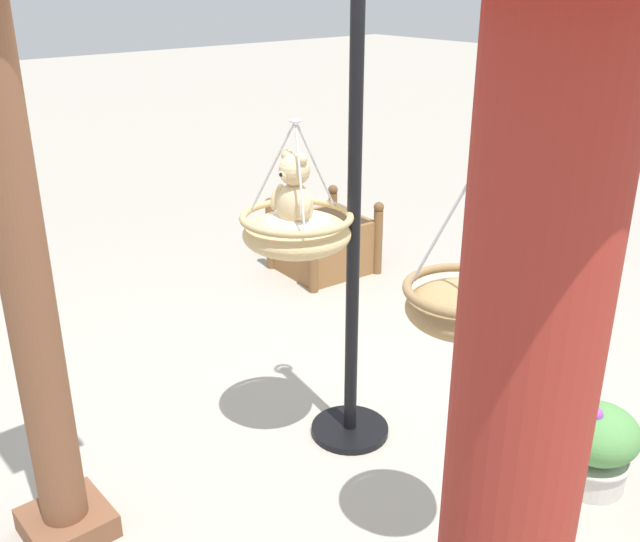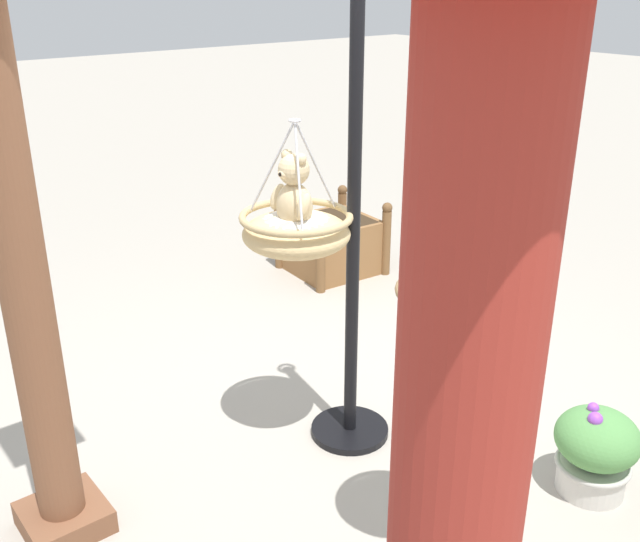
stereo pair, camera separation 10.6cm
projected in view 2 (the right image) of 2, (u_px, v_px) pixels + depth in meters
name	position (u px, v px, depth m)	size (l,w,h in m)	color
ground_plane	(334.00, 423.00, 4.22)	(40.00, 40.00, 0.00)	#A8A093
display_pole_central	(352.00, 309.00, 3.83)	(0.44, 0.44, 2.51)	black
hanging_basket_with_teddy	(296.00, 231.00, 3.62)	(0.57, 0.57, 0.68)	tan
teddy_bear	(292.00, 197.00, 3.54)	(0.28, 0.25, 0.40)	#D1B789
hanging_basket_left_high	(458.00, 307.00, 2.76)	(0.49, 0.49, 0.65)	#A37F51
greenhouse_pillar_right	(26.00, 292.00, 2.96)	(0.39, 0.39, 2.55)	brown
wooden_planter_box	(332.00, 243.00, 6.28)	(0.79, 0.82, 0.65)	olive
potted_plant_flowering_red	(595.00, 450.00, 3.59)	(0.42, 0.42, 0.49)	beige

